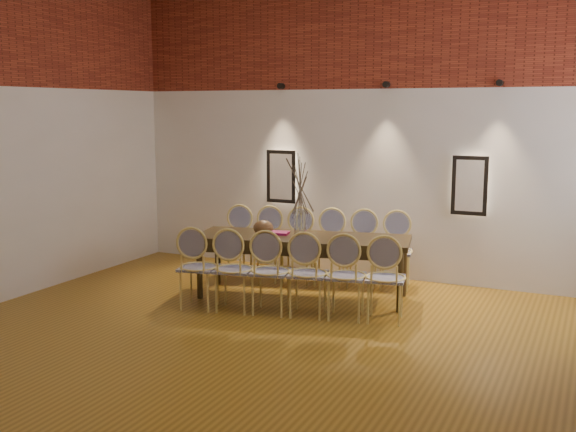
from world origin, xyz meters
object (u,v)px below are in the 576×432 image
at_px(chair_near_b, 234,269).
at_px(bowl, 263,228).
at_px(chair_far_f, 395,252).
at_px(book, 278,233).
at_px(chair_far_d, 329,248).
at_px(chair_near_f, 385,278).
at_px(chair_far_c, 297,247).
at_px(chair_near_c, 271,272).
at_px(chair_near_e, 346,276).
at_px(chair_far_e, 362,250).
at_px(chair_far_a, 236,244).
at_px(chair_near_a, 199,267).
at_px(vase, 300,224).
at_px(chair_near_d, 308,274).
at_px(chair_far_b, 266,245).
at_px(dining_table, 302,267).

distance_m(chair_near_b, bowl, 0.75).
height_order(chair_far_f, book, chair_far_f).
bearing_deg(chair_far_d, chair_near_f, 121.53).
height_order(chair_near_b, chair_near_f, same).
xyz_separation_m(chair_far_c, book, (0.03, -0.64, 0.30)).
bearing_deg(chair_near_b, chair_near_c, 0.00).
distance_m(chair_near_e, chair_far_e, 1.37).
relative_size(chair_far_a, chair_far_d, 1.00).
height_order(chair_near_c, chair_far_f, same).
height_order(chair_near_a, chair_far_f, same).
distance_m(chair_far_a, vase, 1.30).
bearing_deg(chair_near_d, chair_far_e, 72.95).
distance_m(chair_near_f, chair_far_a, 2.51).
height_order(chair_near_e, chair_far_b, same).
bearing_deg(chair_far_c, chair_far_b, 0.00).
bearing_deg(chair_far_b, chair_far_d, -180.00).
bearing_deg(chair_far_f, chair_near_f, 90.00).
bearing_deg(chair_far_e, chair_far_a, 0.00).
height_order(chair_near_f, book, chair_near_f).
height_order(chair_near_e, chair_far_d, same).
xyz_separation_m(dining_table, vase, (-0.03, -0.01, 0.53)).
xyz_separation_m(chair_near_d, chair_far_e, (0.13, 1.43, 0.00)).
height_order(dining_table, chair_near_d, chair_near_d).
relative_size(vase, book, 1.15).
height_order(chair_near_c, chair_near_e, same).
relative_size(dining_table, chair_far_f, 2.68).
bearing_deg(chair_far_a, chair_far_b, -180.00).
relative_size(chair_far_b, vase, 3.13).
distance_m(chair_near_d, chair_far_d, 1.37).
xyz_separation_m(chair_far_e, bowl, (-0.92, -0.95, 0.37)).
distance_m(chair_near_f, chair_far_d, 1.61).
bearing_deg(vase, dining_table, 11.89).
height_order(chair_near_d, chair_far_f, same).
bearing_deg(vase, chair_far_d, 82.56).
height_order(chair_near_d, vase, vase).
bearing_deg(dining_table, chair_near_f, -33.11).
xyz_separation_m(dining_table, chair_near_f, (1.17, -0.45, 0.09)).
xyz_separation_m(chair_far_e, vase, (-0.51, -0.81, 0.43)).
relative_size(chair_near_a, chair_far_a, 1.00).
relative_size(chair_near_a, chair_far_d, 1.00).
bearing_deg(chair_far_f, vase, 32.37).
bearing_deg(chair_near_c, vase, 75.28).
bearing_deg(chair_far_e, dining_table, 47.38).
xyz_separation_m(chair_near_d, chair_far_a, (-1.52, 1.08, 0.00)).
xyz_separation_m(chair_far_c, vase, (0.32, -0.63, 0.43)).
relative_size(chair_far_f, vase, 3.13).
bearing_deg(chair_far_e, chair_far_c, 0.00).
bearing_deg(chair_near_c, chair_far_b, 107.05).
bearing_deg(chair_far_a, vase, 146.13).
distance_m(chair_far_f, book, 1.53).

